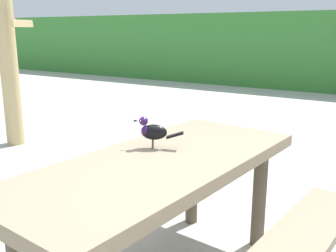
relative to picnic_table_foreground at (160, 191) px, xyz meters
The scene contains 3 objects.
picnic_table_foreground is the anchor object (origin of this frame).
bird_grackle 0.35m from the picnic_table_foreground, 136.01° to the left, with size 0.27×0.15×0.18m.
stalk_post_left_side 3.39m from the picnic_table_foreground, 156.30° to the left, with size 0.61×0.37×1.86m.
Camera 1 is at (0.76, -1.51, 1.40)m, focal length 41.57 mm.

